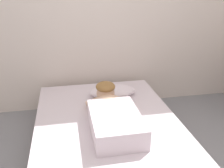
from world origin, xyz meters
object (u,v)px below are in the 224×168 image
pillow (112,91)px  coffee_cup (116,94)px  bed (108,137)px  cell_phone (118,132)px  person_lying (112,114)px

pillow → coffee_cup: 0.07m
bed → coffee_cup: 0.56m
bed → cell_phone: cell_phone is taller
person_lying → coffee_cup: bearing=74.2°
person_lying → coffee_cup: 0.56m
bed → coffee_cup: coffee_cup is taller
person_lying → cell_phone: size_ratio=6.57×
person_lying → cell_phone: person_lying is taller
bed → coffee_cup: bearing=68.8°
cell_phone → coffee_cup: bearing=79.1°
bed → coffee_cup: (0.19, 0.48, 0.22)m
pillow → coffee_cup: pillow is taller
pillow → person_lying: (-0.12, -0.60, 0.05)m
person_lying → coffee_cup: (0.15, 0.54, -0.07)m
cell_phone → bed: bearing=103.7°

